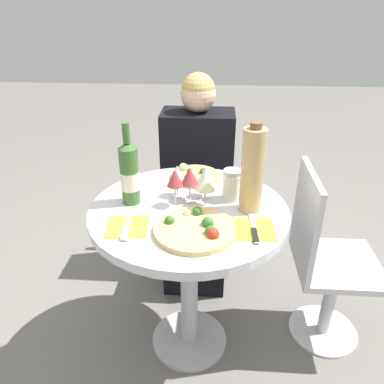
{
  "coord_description": "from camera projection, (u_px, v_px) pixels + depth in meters",
  "views": [
    {
      "loc": [
        0.1,
        -1.29,
        1.5
      ],
      "look_at": [
        0.02,
        -0.06,
        0.86
      ],
      "focal_mm": 35.0,
      "sensor_mm": 36.0,
      "label": 1
    }
  ],
  "objects": [
    {
      "name": "place_setting_right",
      "position": [
        254.0,
        229.0,
        1.34
      ],
      "size": [
        0.16,
        0.19,
        0.01
      ],
      "color": "yellow",
      "rests_on": "dining_table"
    },
    {
      "name": "wine_glass_back_right",
      "position": [
        206.0,
        174.0,
        1.53
      ],
      "size": [
        0.07,
        0.07,
        0.14
      ],
      "color": "silver",
      "rests_on": "dining_table"
    },
    {
      "name": "sugar_shaker",
      "position": [
        232.0,
        185.0,
        1.52
      ],
      "size": [
        0.07,
        0.07,
        0.13
      ],
      "color": "silver",
      "rests_on": "dining_table"
    },
    {
      "name": "place_setting_left",
      "position": [
        127.0,
        227.0,
        1.36
      ],
      "size": [
        0.16,
        0.19,
        0.01
      ],
      "color": "yellow",
      "rests_on": "dining_table"
    },
    {
      "name": "wine_glass_front_left",
      "position": [
        175.0,
        179.0,
        1.45
      ],
      "size": [
        0.06,
        0.06,
        0.16
      ],
      "color": "silver",
      "rests_on": "dining_table"
    },
    {
      "name": "ground_plane",
      "position": [
        189.0,
        341.0,
        1.84
      ],
      "size": [
        12.0,
        12.0,
        0.0
      ],
      "primitive_type": "plane",
      "color": "slate",
      "rests_on": "ground"
    },
    {
      "name": "wine_glass_back_left",
      "position": [
        177.0,
        174.0,
        1.53
      ],
      "size": [
        0.06,
        0.06,
        0.14
      ],
      "color": "silver",
      "rests_on": "dining_table"
    },
    {
      "name": "tall_carafe",
      "position": [
        253.0,
        171.0,
        1.39
      ],
      "size": [
        0.09,
        0.09,
        0.35
      ],
      "color": "tan",
      "rests_on": "dining_table"
    },
    {
      "name": "wine_bottle",
      "position": [
        129.0,
        173.0,
        1.47
      ],
      "size": [
        0.08,
        0.08,
        0.33
      ],
      "color": "#38602D",
      "rests_on": "dining_table"
    },
    {
      "name": "seated_diner",
      "position": [
        196.0,
        193.0,
        2.12
      ],
      "size": [
        0.4,
        0.48,
        1.16
      ],
      "rotation": [
        0.0,
        0.0,
        3.14
      ],
      "color": "black",
      "rests_on": "ground_plane"
    },
    {
      "name": "chair_empty_side",
      "position": [
        323.0,
        263.0,
        1.7
      ],
      "size": [
        0.37,
        0.37,
        0.87
      ],
      "rotation": [
        0.0,
        0.0,
        -1.57
      ],
      "color": "silver",
      "rests_on": "ground_plane"
    },
    {
      "name": "pizza_small_far",
      "position": [
        194.0,
        175.0,
        1.73
      ],
      "size": [
        0.22,
        0.22,
        0.05
      ],
      "color": "tan",
      "rests_on": "dining_table"
    },
    {
      "name": "wine_glass_center",
      "position": [
        191.0,
        177.0,
        1.49
      ],
      "size": [
        0.07,
        0.07,
        0.15
      ],
      "color": "silver",
      "rests_on": "dining_table"
    },
    {
      "name": "pizza_large",
      "position": [
        196.0,
        228.0,
        1.33
      ],
      "size": [
        0.3,
        0.3,
        0.05
      ],
      "color": "#DBB26B",
      "rests_on": "dining_table"
    },
    {
      "name": "wine_glass_front_right",
      "position": [
        205.0,
        183.0,
        1.45
      ],
      "size": [
        0.08,
        0.08,
        0.14
      ],
      "color": "silver",
      "rests_on": "dining_table"
    },
    {
      "name": "dining_table",
      "position": [
        189.0,
        237.0,
        1.56
      ],
      "size": [
        0.79,
        0.79,
        0.76
      ],
      "color": "#B2B2B7",
      "rests_on": "ground_plane"
    },
    {
      "name": "chair_behind_diner",
      "position": [
        197.0,
        195.0,
        2.29
      ],
      "size": [
        0.37,
        0.37,
        0.87
      ],
      "rotation": [
        0.0,
        0.0,
        3.14
      ],
      "color": "silver",
      "rests_on": "ground_plane"
    }
  ]
}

